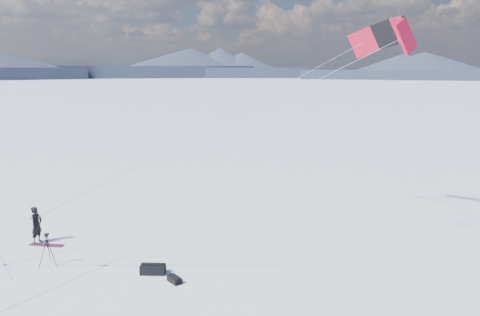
% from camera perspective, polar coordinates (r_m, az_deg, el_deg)
% --- Properties ---
extents(ground, '(1800.00, 1800.00, 0.00)m').
position_cam_1_polar(ground, '(20.17, -19.51, -12.10)').
color(ground, white).
extents(horizon_hills, '(704.47, 706.88, 10.46)m').
position_cam_1_polar(horizon_hills, '(18.89, -20.40, 0.92)').
color(horizon_hills, '#191E2F').
rests_on(horizon_hills, ground).
extents(snow_tracks, '(13.93, 10.25, 0.01)m').
position_cam_1_polar(snow_tracks, '(20.63, -23.51, -11.85)').
color(snow_tracks, '#A3B0D3').
rests_on(snow_tracks, ground).
extents(snowkiter, '(0.44, 0.63, 1.66)m').
position_cam_1_polar(snowkiter, '(23.04, -23.39, -9.44)').
color(snowkiter, black).
rests_on(snowkiter, ground).
extents(snowboard, '(1.54, 0.31, 0.04)m').
position_cam_1_polar(snowboard, '(22.54, -22.51, -9.77)').
color(snowboard, maroon).
rests_on(snowboard, ground).
extents(tripod, '(0.65, 0.69, 1.33)m').
position_cam_1_polar(tripod, '(20.09, -22.44, -9.75)').
color(tripod, black).
rests_on(tripod, ground).
extents(gear_bag_a, '(0.98, 0.56, 0.42)m').
position_cam_1_polar(gear_bag_a, '(18.49, -10.57, -13.16)').
color(gear_bag_a, black).
rests_on(gear_bag_a, ground).
extents(gear_bag_b, '(0.65, 0.62, 0.28)m').
position_cam_1_polar(gear_bag_b, '(17.72, -8.00, -14.43)').
color(gear_bag_b, black).
rests_on(gear_bag_b, ground).
extents(power_kite, '(16.35, 6.78, 8.73)m').
position_cam_1_polar(power_kite, '(22.11, 17.58, 13.88)').
color(power_kite, red).
rests_on(power_kite, ground).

